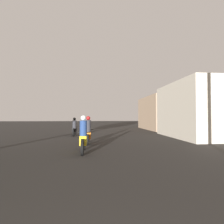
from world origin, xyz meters
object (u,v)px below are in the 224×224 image
at_px(motorcycle_yellow, 83,137).
at_px(building_right_far, 168,113).
at_px(building_right_near, 206,110).
at_px(motorcycle_orange, 88,133).
at_px(motorcycle_black, 74,128).

height_order(motorcycle_yellow, building_right_far, building_right_far).
distance_m(building_right_near, building_right_far, 8.26).
bearing_deg(building_right_near, motorcycle_yellow, -151.97).
xyz_separation_m(motorcycle_yellow, motorcycle_orange, (0.12, 2.57, -0.02)).
bearing_deg(building_right_far, motorcycle_black, -150.73).
relative_size(motorcycle_yellow, motorcycle_black, 0.93).
distance_m(motorcycle_orange, building_right_far, 14.21).
height_order(motorcycle_yellow, motorcycle_orange, motorcycle_yellow).
bearing_deg(motorcycle_orange, motorcycle_yellow, -99.32).
distance_m(motorcycle_orange, motorcycle_black, 4.65).
bearing_deg(building_right_near, motorcycle_orange, -165.83).
relative_size(motorcycle_black, building_right_far, 0.28).
bearing_deg(motorcycle_orange, building_right_near, 7.42).
relative_size(motorcycle_yellow, building_right_far, 0.26).
xyz_separation_m(motorcycle_black, building_right_near, (10.30, -2.19, 1.49)).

